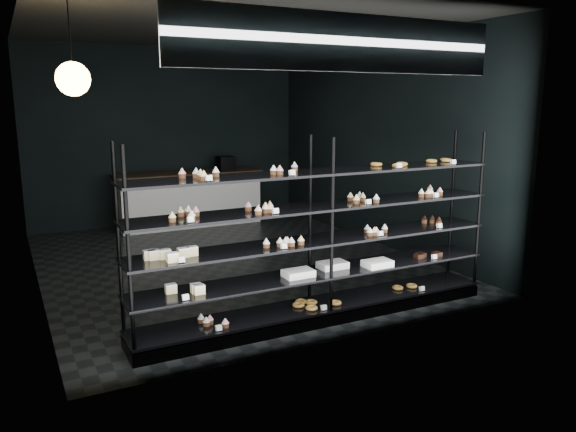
{
  "coord_description": "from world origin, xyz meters",
  "views": [
    {
      "loc": [
        -2.79,
        -7.25,
        2.26
      ],
      "look_at": [
        -0.03,
        -1.9,
        1.01
      ],
      "focal_mm": 35.0,
      "sensor_mm": 36.0,
      "label": 1
    }
  ],
  "objects": [
    {
      "name": "display_shelf",
      "position": [
        0.03,
        -2.45,
        0.63
      ],
      "size": [
        4.0,
        0.5,
        1.91
      ],
      "color": "black",
      "rests_on": "room"
    },
    {
      "name": "pendant_lamp",
      "position": [
        -2.11,
        -1.51,
        2.45
      ],
      "size": [
        0.32,
        0.32,
        0.89
      ],
      "color": "black",
      "rests_on": "room"
    },
    {
      "name": "service_counter",
      "position": [
        0.23,
        2.5,
        0.5
      ],
      "size": [
        2.64,
        0.65,
        1.23
      ],
      "color": "silver",
      "rests_on": "room"
    },
    {
      "name": "signage",
      "position": [
        0.0,
        -2.93,
        2.75
      ],
      "size": [
        3.3,
        0.05,
        0.5
      ],
      "color": "#0E2346",
      "rests_on": "room"
    },
    {
      "name": "room",
      "position": [
        0.0,
        0.0,
        1.6
      ],
      "size": [
        5.01,
        6.01,
        3.2
      ],
      "color": "black",
      "rests_on": "ground"
    }
  ]
}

